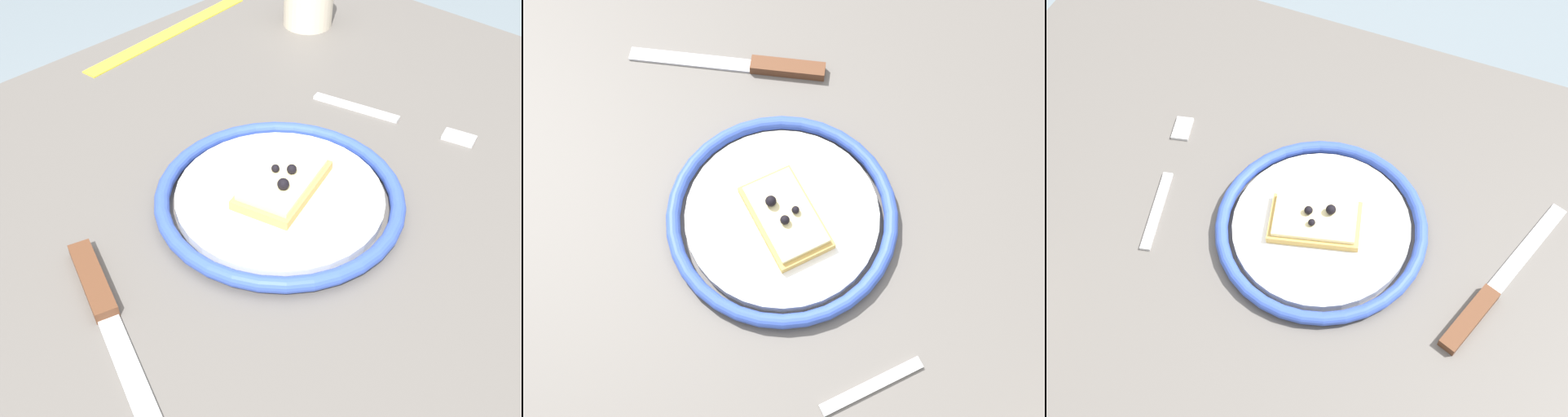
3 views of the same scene
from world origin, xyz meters
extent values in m
plane|color=slate|center=(0.00, 0.00, 0.00)|extent=(6.00, 6.00, 0.00)
cube|color=#5B5651|center=(0.00, 0.00, 0.69)|extent=(0.93, 0.76, 0.03)
cylinder|color=#4C4742|center=(-0.40, 0.32, 0.34)|extent=(0.05, 0.05, 0.68)
cylinder|color=#4C4742|center=(0.40, 0.32, 0.34)|extent=(0.05, 0.05, 0.68)
cylinder|color=white|center=(0.05, 0.04, 0.71)|extent=(0.21, 0.21, 0.01)
torus|color=#334FB2|center=(0.05, 0.04, 0.71)|extent=(0.25, 0.25, 0.02)
cube|color=tan|center=(0.05, 0.04, 0.72)|extent=(0.12, 0.09, 0.01)
cube|color=beige|center=(0.05, 0.04, 0.73)|extent=(0.11, 0.08, 0.01)
sphere|color=black|center=(0.04, 0.04, 0.74)|extent=(0.01, 0.01, 0.01)
sphere|color=black|center=(0.05, 0.03, 0.74)|extent=(0.01, 0.01, 0.01)
sphere|color=black|center=(0.06, 0.05, 0.74)|extent=(0.01, 0.01, 0.01)
cube|color=silver|center=(0.29, 0.11, 0.70)|extent=(0.07, 0.15, 0.00)
cube|color=#59331E|center=(0.25, -0.01, 0.71)|extent=(0.05, 0.09, 0.01)
cube|color=beige|center=(-0.14, -0.01, 0.70)|extent=(0.04, 0.11, 0.00)
cube|color=beige|center=(-0.17, 0.12, 0.70)|extent=(0.03, 0.04, 0.00)
camera|label=1|loc=(0.40, 0.34, 1.11)|focal=41.57mm
camera|label=2|loc=(-0.24, 0.10, 1.38)|focal=46.81mm
camera|label=3|loc=(0.20, -0.36, 1.41)|focal=48.20mm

